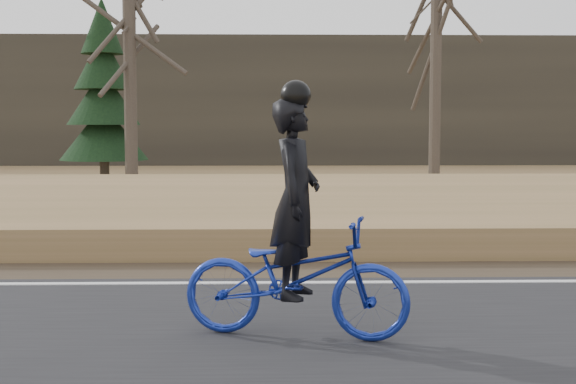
{
  "coord_description": "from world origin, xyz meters",
  "views": [
    {
      "loc": [
        1.45,
        -9.01,
        1.91
      ],
      "look_at": [
        1.69,
        0.5,
        1.1
      ],
      "focal_mm": 50.0,
      "sensor_mm": 36.0,
      "label": 1
    }
  ],
  "objects": [
    {
      "name": "ground",
      "position": [
        0.0,
        0.0,
        0.0
      ],
      "size": [
        120.0,
        120.0,
        0.0
      ],
      "primitive_type": "plane",
      "color": "#9B774E",
      "rests_on": "ground"
    },
    {
      "name": "road",
      "position": [
        0.0,
        -2.5,
        0.03
      ],
      "size": [
        120.0,
        6.0,
        0.06
      ],
      "primitive_type": "cube",
      "color": "black",
      "rests_on": "ground"
    },
    {
      "name": "edge_line",
      "position": [
        0.0,
        0.2,
        0.07
      ],
      "size": [
        120.0,
        0.12,
        0.01
      ],
      "primitive_type": "cube",
      "color": "silver",
      "rests_on": "road"
    },
    {
      "name": "shoulder",
      "position": [
        0.0,
        1.2,
        0.02
      ],
      "size": [
        120.0,
        1.6,
        0.04
      ],
      "primitive_type": "cube",
      "color": "#473A2B",
      "rests_on": "ground"
    },
    {
      "name": "embankment",
      "position": [
        0.0,
        4.2,
        0.22
      ],
      "size": [
        120.0,
        5.0,
        0.44
      ],
      "primitive_type": "cube",
      "color": "#9B774E",
      "rests_on": "ground"
    },
    {
      "name": "ballast",
      "position": [
        0.0,
        8.0,
        0.23
      ],
      "size": [
        120.0,
        3.0,
        0.45
      ],
      "primitive_type": "cube",
      "color": "slate",
      "rests_on": "ground"
    },
    {
      "name": "railroad",
      "position": [
        0.0,
        8.0,
        0.53
      ],
      "size": [
        120.0,
        2.4,
        0.29
      ],
      "color": "black",
      "rests_on": "ballast"
    },
    {
      "name": "treeline_backdrop",
      "position": [
        0.0,
        30.0,
        3.0
      ],
      "size": [
        120.0,
        4.0,
        6.0
      ],
      "primitive_type": "cube",
      "color": "#383328",
      "rests_on": "ground"
    },
    {
      "name": "cyclist",
      "position": [
        1.69,
        -2.16,
        0.76
      ],
      "size": [
        2.09,
        1.15,
        2.22
      ],
      "rotation": [
        0.0,
        0.0,
        1.33
      ],
      "color": "navy",
      "rests_on": "road"
    },
    {
      "name": "bare_tree_near_left",
      "position": [
        -2.36,
        13.44,
        3.9
      ],
      "size": [
        0.36,
        0.36,
        7.81
      ],
      "primitive_type": "cylinder",
      "color": "#4B4237",
      "rests_on": "ground"
    },
    {
      "name": "bare_tree_center",
      "position": [
        6.72,
        16.24,
        4.64
      ],
      "size": [
        0.36,
        0.36,
        9.28
      ],
      "primitive_type": "cylinder",
      "color": "#4B4237",
      "rests_on": "ground"
    },
    {
      "name": "conifer",
      "position": [
        -3.42,
        14.93,
        2.66
      ],
      "size": [
        2.6,
        2.6,
        5.63
      ],
      "color": "#4B4237",
      "rests_on": "ground"
    }
  ]
}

